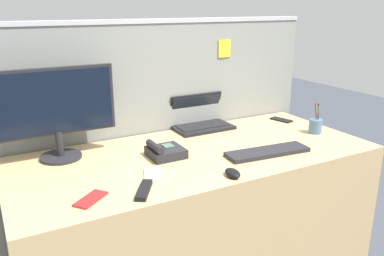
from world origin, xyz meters
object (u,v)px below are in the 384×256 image
at_px(pen_cup, 315,126).
at_px(cell_phone_white_slab, 152,173).
at_px(desktop_monitor, 55,107).
at_px(tv_remote, 144,190).
at_px(laptop, 199,119).
at_px(desk_phone, 165,152).
at_px(keyboard_main, 268,152).
at_px(computer_mouse_right_hand, 233,173).
at_px(cell_phone_black_slab, 281,120).
at_px(cell_phone_red_case, 91,199).

distance_m(pen_cup, cell_phone_white_slab, 1.10).
relative_size(desktop_monitor, tv_remote, 3.40).
relative_size(desktop_monitor, laptop, 1.62).
height_order(desk_phone, tv_remote, desk_phone).
xyz_separation_m(keyboard_main, pen_cup, (0.47, 0.14, 0.03)).
height_order(laptop, computer_mouse_right_hand, laptop).
xyz_separation_m(keyboard_main, cell_phone_white_slab, (-0.62, 0.05, -0.01)).
xyz_separation_m(laptop, cell_phone_white_slab, (-0.55, -0.53, -0.04)).
height_order(desk_phone, cell_phone_black_slab, desk_phone).
bearing_deg(cell_phone_black_slab, cell_phone_white_slab, -176.34).
bearing_deg(cell_phone_red_case, desktop_monitor, 142.63).
bearing_deg(keyboard_main, desktop_monitor, 159.86).
xyz_separation_m(desk_phone, cell_phone_red_case, (-0.45, -0.28, -0.02)).
bearing_deg(keyboard_main, tv_remote, -166.36).
relative_size(laptop, cell_phone_white_slab, 2.87).
distance_m(keyboard_main, pen_cup, 0.50).
relative_size(desk_phone, cell_phone_black_slab, 1.18).
bearing_deg(pen_cup, desktop_monitor, 167.42).
relative_size(desk_phone, computer_mouse_right_hand, 1.72).
relative_size(desk_phone, pen_cup, 0.95).
distance_m(pen_cup, cell_phone_black_slab, 0.31).
height_order(pen_cup, cell_phone_black_slab, pen_cup).
bearing_deg(tv_remote, keyboard_main, 40.58).
xyz_separation_m(desk_phone, cell_phone_white_slab, (-0.14, -0.17, -0.02)).
relative_size(laptop, pen_cup, 1.97).
xyz_separation_m(laptop, computer_mouse_right_hand, (-0.24, -0.72, -0.03)).
distance_m(laptop, desk_phone, 0.54).
distance_m(cell_phone_white_slab, cell_phone_black_slab, 1.17).
distance_m(keyboard_main, tv_remote, 0.73).
xyz_separation_m(keyboard_main, cell_phone_black_slab, (0.48, 0.44, -0.01)).
bearing_deg(tv_remote, desktop_monitor, 144.28).
height_order(desktop_monitor, tv_remote, desktop_monitor).
distance_m(computer_mouse_right_hand, tv_remote, 0.41).
bearing_deg(pen_cup, cell_phone_black_slab, 89.79).
xyz_separation_m(laptop, tv_remote, (-0.65, -0.68, -0.04)).
bearing_deg(cell_phone_white_slab, tv_remote, -103.48).
bearing_deg(pen_cup, cell_phone_red_case, -171.72).
distance_m(desk_phone, cell_phone_white_slab, 0.22).
bearing_deg(desktop_monitor, keyboard_main, -25.75).
height_order(keyboard_main, tv_remote, keyboard_main).
relative_size(desktop_monitor, cell_phone_black_slab, 3.99).
bearing_deg(desktop_monitor, pen_cup, -12.58).
distance_m(desktop_monitor, pen_cup, 1.48).
bearing_deg(computer_mouse_right_hand, laptop, 78.49).
bearing_deg(desktop_monitor, computer_mouse_right_hand, -43.60).
bearing_deg(cell_phone_red_case, cell_phone_white_slab, 71.74).
height_order(laptop, pen_cup, laptop).
xyz_separation_m(cell_phone_white_slab, tv_remote, (-0.10, -0.16, 0.01)).
relative_size(desk_phone, tv_remote, 1.01).
relative_size(computer_mouse_right_hand, tv_remote, 0.59).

